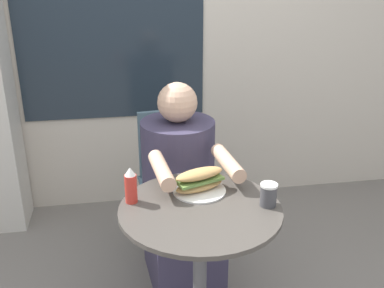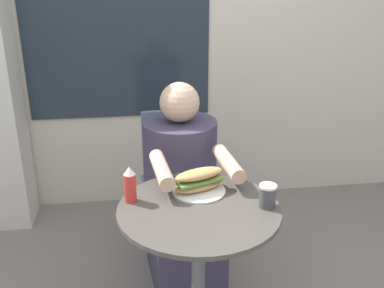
# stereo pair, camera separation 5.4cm
# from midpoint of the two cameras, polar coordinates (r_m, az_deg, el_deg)

# --- Properties ---
(storefront_wall) EXTENTS (8.00, 0.09, 2.80)m
(storefront_wall) POSITION_cam_midpoint_polar(r_m,az_deg,el_deg) (3.15, -3.05, 16.69)
(storefront_wall) COLOR beige
(storefront_wall) RESTS_ON ground_plane
(cafe_table) EXTENTS (0.68, 0.68, 0.76)m
(cafe_table) POSITION_cam_midpoint_polar(r_m,az_deg,el_deg) (1.97, 1.65, -13.26)
(cafe_table) COLOR #47423D
(cafe_table) RESTS_ON ground_plane
(diner_chair) EXTENTS (0.41, 0.41, 0.87)m
(diner_chair) POSITION_cam_midpoint_polar(r_m,az_deg,el_deg) (2.75, -1.81, -3.12)
(diner_chair) COLOR slate
(diner_chair) RESTS_ON ground_plane
(seated_diner) EXTENTS (0.43, 0.72, 1.14)m
(seated_diner) POSITION_cam_midpoint_polar(r_m,az_deg,el_deg) (2.46, -0.62, -7.36)
(seated_diner) COLOR #38334C
(seated_diner) RESTS_ON ground_plane
(sandwich_on_plate) EXTENTS (0.24, 0.23, 0.11)m
(sandwich_on_plate) POSITION_cam_midpoint_polar(r_m,az_deg,el_deg) (1.96, 1.68, -4.84)
(sandwich_on_plate) COLOR white
(sandwich_on_plate) RESTS_ON cafe_table
(drink_cup) EXTENTS (0.07, 0.07, 0.10)m
(drink_cup) POSITION_cam_midpoint_polar(r_m,az_deg,el_deg) (1.87, 10.38, -6.49)
(drink_cup) COLOR #424247
(drink_cup) RESTS_ON cafe_table
(condiment_bottle) EXTENTS (0.05, 0.05, 0.16)m
(condiment_bottle) POSITION_cam_midpoint_polar(r_m,az_deg,el_deg) (1.89, -7.07, -5.15)
(condiment_bottle) COLOR red
(condiment_bottle) RESTS_ON cafe_table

